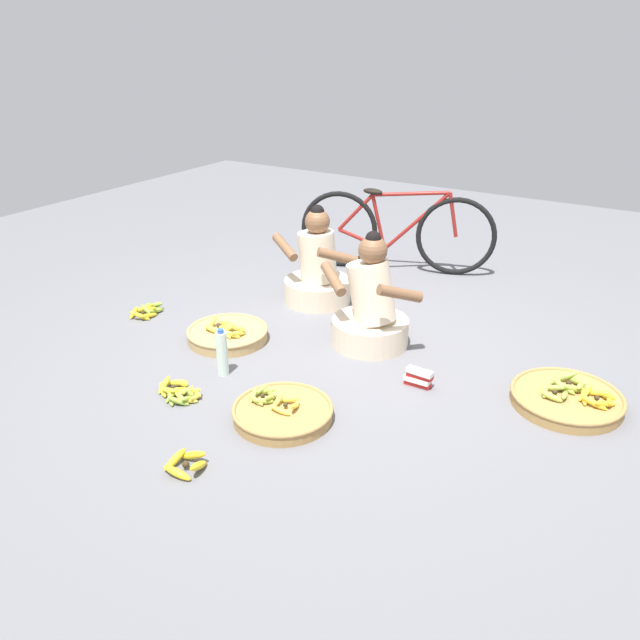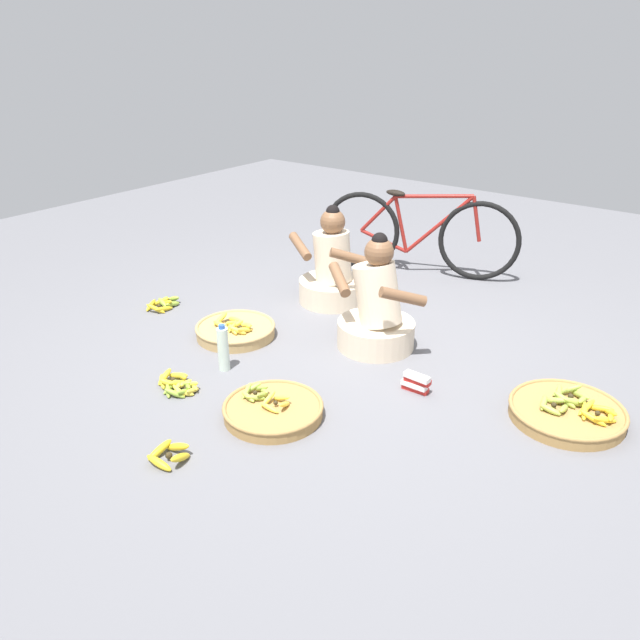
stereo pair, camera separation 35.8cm
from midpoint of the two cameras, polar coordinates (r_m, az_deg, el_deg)
The scene contains 12 objects.
ground_plane at distance 4.16m, azimuth 4.15°, elevation -3.52°, with size 10.00×10.00×0.00m, color slate.
vendor_woman_front at distance 4.23m, azimuth 7.51°, elevation 0.69°, with size 0.75×0.52×0.80m.
vendor_woman_behind at distance 4.93m, azimuth 3.17°, elevation 4.29°, with size 0.74×0.52×0.77m.
bicycle_leaning at distance 5.59m, azimuth 10.67°, elevation 7.59°, with size 1.62×0.60×0.73m.
banana_basket_near_vendor at distance 3.54m, azimuth -1.36°, elevation -8.09°, with size 0.56×0.56×0.13m.
banana_basket_back_left at distance 3.84m, azimuth 23.91°, elevation -7.59°, with size 0.63×0.63×0.15m.
banana_basket_front_left at distance 4.44m, azimuth -5.33°, elevation -0.93°, with size 0.56×0.56×0.15m.
loose_bananas_near_bicycle at distance 5.00m, azimuth -11.91°, elevation 1.41°, with size 0.22×0.30×0.09m.
loose_bananas_mid_right at distance 3.27m, azimuth -10.31°, elevation -11.87°, with size 0.20×0.20×0.10m.
loose_bananas_mid_left at distance 3.86m, azimuth -10.07°, elevation -5.79°, with size 0.32×0.25×0.09m.
water_bottle at distance 3.97m, azimuth -6.15°, elevation -2.63°, with size 0.07×0.07×0.31m.
packet_carton_stack at distance 3.83m, azimuth 11.29°, elevation -5.60°, with size 0.18×0.07×0.12m.
Camera 2 is at (2.13, -2.98, 1.96)m, focal length 35.63 mm.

